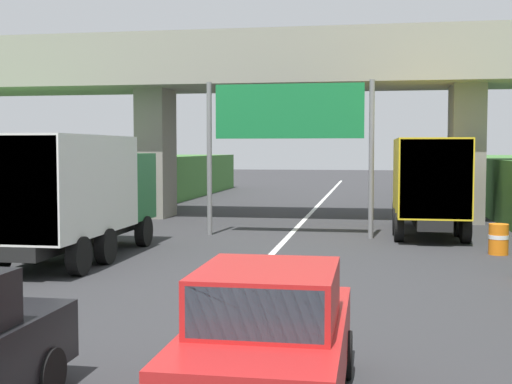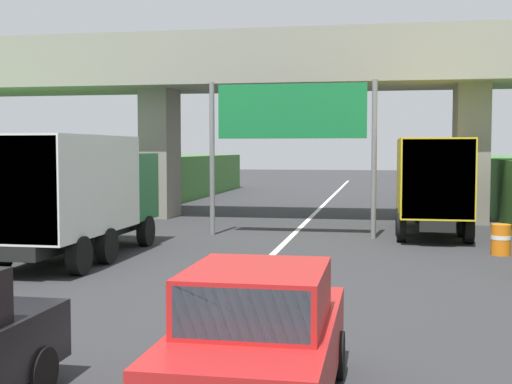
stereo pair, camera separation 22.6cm
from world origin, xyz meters
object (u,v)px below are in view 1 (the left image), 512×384
object	(u,v)px
overhead_highway_sign	(289,122)
car_red	(269,339)
truck_yellow	(427,181)
construction_barrel_3	(499,239)
truck_green	(76,190)

from	to	relation	value
overhead_highway_sign	car_red	size ratio (longest dim) A/B	1.43
truck_yellow	car_red	bearing A→B (deg)	-100.22
truck_yellow	construction_barrel_3	xyz separation A→B (m)	(1.69, -4.64, -1.47)
overhead_highway_sign	truck_yellow	size ratio (longest dim) A/B	0.81
overhead_highway_sign	construction_barrel_3	size ratio (longest dim) A/B	6.53
car_red	construction_barrel_3	world-z (taller)	car_red
overhead_highway_sign	truck_green	distance (m)	8.18
overhead_highway_sign	car_red	distance (m)	16.33
truck_green	car_red	bearing A→B (deg)	-55.38
overhead_highway_sign	truck_green	bearing A→B (deg)	-131.16
truck_yellow	truck_green	world-z (taller)	same
truck_yellow	truck_green	size ratio (longest dim) A/B	1.00
overhead_highway_sign	construction_barrel_3	distance (m)	8.05
truck_yellow	car_red	distance (m)	17.83
car_red	overhead_highway_sign	bearing A→B (deg)	96.04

